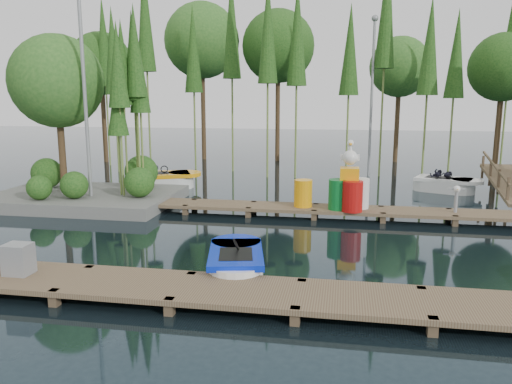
% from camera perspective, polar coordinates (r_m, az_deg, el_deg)
% --- Properties ---
extents(ground_plane, '(90.00, 90.00, 0.00)m').
position_cam_1_polar(ground_plane, '(13.56, -2.46, -4.89)').
color(ground_plane, '#1B2A32').
extents(near_dock, '(18.00, 1.50, 0.50)m').
position_cam_1_polar(near_dock, '(9.37, -8.55, -10.82)').
color(near_dock, brown).
rests_on(near_dock, ground).
extents(far_dock, '(15.00, 1.20, 0.50)m').
position_cam_1_polar(far_dock, '(15.73, 3.07, -1.83)').
color(far_dock, brown).
rests_on(far_dock, ground).
extents(island, '(6.20, 4.20, 6.75)m').
position_cam_1_polar(island, '(18.46, -19.88, 8.68)').
color(island, slate).
rests_on(island, ground).
extents(tree_screen, '(34.42, 18.53, 10.31)m').
position_cam_1_polar(tree_screen, '(23.96, -1.82, 16.68)').
color(tree_screen, '#48341F').
rests_on(tree_screen, ground).
extents(lamp_island, '(0.30, 0.30, 7.25)m').
position_cam_1_polar(lamp_island, '(17.38, -19.09, 12.19)').
color(lamp_island, gray).
rests_on(lamp_island, ground).
extents(lamp_rear, '(0.30, 0.30, 7.25)m').
position_cam_1_polar(lamp_rear, '(23.77, 13.14, 11.97)').
color(lamp_rear, gray).
rests_on(lamp_rear, ground).
extents(boat_blue, '(1.57, 2.61, 0.82)m').
position_cam_1_polar(boat_blue, '(10.57, -2.30, -8.13)').
color(boat_blue, white).
rests_on(boat_blue, ground).
extents(boat_yellow_far, '(3.29, 2.44, 1.50)m').
position_cam_1_polar(boat_yellow_far, '(20.68, -10.72, 1.30)').
color(boat_yellow_far, white).
rests_on(boat_yellow_far, ground).
extents(boat_white_far, '(2.88, 2.09, 1.24)m').
position_cam_1_polar(boat_white_far, '(20.93, 20.78, 0.78)').
color(boat_white_far, white).
rests_on(boat_white_far, ground).
extents(utility_cabinet, '(0.49, 0.41, 0.60)m').
position_cam_1_polar(utility_cabinet, '(10.71, -25.53, -6.93)').
color(utility_cabinet, gray).
rests_on(utility_cabinet, near_dock).
extents(yellow_barrel, '(0.56, 0.56, 0.84)m').
position_cam_1_polar(yellow_barrel, '(15.56, 5.40, -0.14)').
color(yellow_barrel, '#F59E0C').
rests_on(yellow_barrel, far_dock).
extents(drum_cluster, '(1.22, 1.12, 2.11)m').
position_cam_1_polar(drum_cluster, '(15.33, 10.69, 0.30)').
color(drum_cluster, '#0B6A26').
rests_on(drum_cluster, far_dock).
extents(seagull_post, '(0.50, 0.27, 0.81)m').
position_cam_1_polar(seagull_post, '(15.84, 21.95, -0.25)').
color(seagull_post, gray).
rests_on(seagull_post, far_dock).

